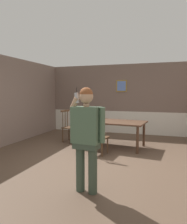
{
  "coord_description": "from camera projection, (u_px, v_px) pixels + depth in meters",
  "views": [
    {
      "loc": [
        1.49,
        -4.8,
        1.57
      ],
      "look_at": [
        0.19,
        -0.9,
        1.19
      ],
      "focal_mm": 33.89,
      "sensor_mm": 36.0,
      "label": 1
    }
  ],
  "objects": [
    {
      "name": "chair_near_window",
      "position": [
        69.0,
        127.0,
        6.76
      ],
      "size": [
        0.49,
        0.49,
        1.02
      ],
      "rotation": [
        0.0,
        0.0,
        4.52
      ],
      "color": "#513823",
      "rests_on": "ground_plane"
    },
    {
      "name": "dining_table",
      "position": [
        110.0,
        123.0,
        6.16
      ],
      "size": [
        2.11,
        1.23,
        0.75
      ],
      "rotation": [
        0.0,
        0.0,
        -0.11
      ],
      "color": "#4C3323",
      "rests_on": "ground_plane"
    },
    {
      "name": "chair_by_doorway",
      "position": [
        98.0,
        136.0,
        5.36
      ],
      "size": [
        0.51,
        0.51,
        1.0
      ],
      "rotation": [
        0.0,
        0.0,
        -0.12
      ],
      "color": "#513823",
      "rests_on": "ground_plane"
    },
    {
      "name": "room_back_partition",
      "position": [
        124.0,
        100.0,
        8.16
      ],
      "size": [
        5.96,
        0.17,
        2.65
      ],
      "color": "#756056",
      "rests_on": "ground_plane"
    },
    {
      "name": "ground_plane",
      "position": [
        98.0,
        157.0,
        5.15
      ],
      "size": [
        7.29,
        7.29,
        0.0
      ],
      "primitive_type": "plane",
      "color": "brown"
    },
    {
      "name": "person_figure",
      "position": [
        87.0,
        133.0,
        3.27
      ],
      "size": [
        0.59,
        0.28,
        1.65
      ],
      "rotation": [
        0.0,
        0.0,
        3.05
      ],
      "color": "#3A493A",
      "rests_on": "ground_plane"
    }
  ]
}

